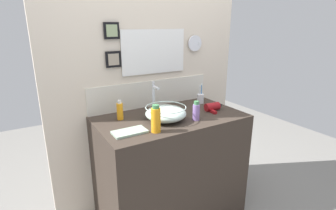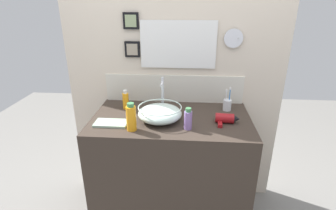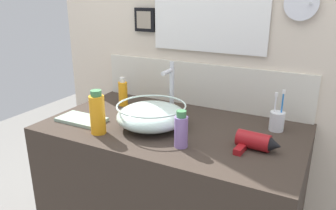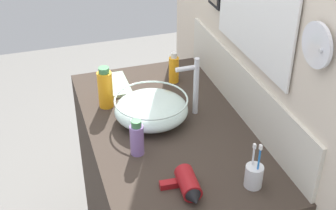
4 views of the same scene
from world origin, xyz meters
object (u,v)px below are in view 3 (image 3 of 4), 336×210
at_px(glass_bowl_sink, 151,116).
at_px(spray_bottle, 181,130).
at_px(toothbrush_cup, 277,121).
at_px(hand_towel, 82,119).
at_px(lotion_bottle, 97,113).
at_px(faucet, 171,86).
at_px(hair_drier, 256,142).
at_px(soap_dispenser, 123,93).

height_order(glass_bowl_sink, spray_bottle, spray_bottle).
bearing_deg(toothbrush_cup, hand_towel, -159.36).
distance_m(spray_bottle, hand_towel, 0.55).
bearing_deg(hand_towel, lotion_bottle, -24.11).
bearing_deg(toothbrush_cup, spray_bottle, -131.52).
xyz_separation_m(faucet, spray_bottle, (0.20, -0.31, -0.08)).
height_order(spray_bottle, lotion_bottle, lotion_bottle).
height_order(faucet, spray_bottle, faucet).
distance_m(hair_drier, toothbrush_cup, 0.24).
height_order(glass_bowl_sink, hand_towel, glass_bowl_sink).
relative_size(toothbrush_cup, spray_bottle, 1.25).
relative_size(spray_bottle, lotion_bottle, 0.78).
height_order(hair_drier, hand_towel, hair_drier).
distance_m(faucet, spray_bottle, 0.38).
bearing_deg(lotion_bottle, hair_drier, 13.73).
bearing_deg(lotion_bottle, glass_bowl_sink, 42.98).
xyz_separation_m(lotion_bottle, soap_dispenser, (-0.12, 0.36, -0.02)).
xyz_separation_m(glass_bowl_sink, faucet, (-0.00, 0.19, 0.09)).
height_order(lotion_bottle, soap_dispenser, lotion_bottle).
bearing_deg(soap_dispenser, toothbrush_cup, 2.26).
relative_size(spray_bottle, soap_dispenser, 0.97).
bearing_deg(hair_drier, spray_bottle, -157.69).
height_order(hair_drier, toothbrush_cup, toothbrush_cup).
bearing_deg(hair_drier, soap_dispenser, 165.29).
bearing_deg(glass_bowl_sink, hand_towel, -165.32).
distance_m(glass_bowl_sink, toothbrush_cup, 0.56).
xyz_separation_m(glass_bowl_sink, lotion_bottle, (-0.18, -0.16, 0.03)).
bearing_deg(hand_towel, faucet, 39.66).
relative_size(hair_drier, spray_bottle, 1.15).
xyz_separation_m(spray_bottle, soap_dispenser, (-0.50, 0.32, 0.00)).
xyz_separation_m(glass_bowl_sink, spray_bottle, (0.20, -0.12, 0.01)).
height_order(lotion_bottle, hand_towel, lotion_bottle).
distance_m(glass_bowl_sink, lotion_bottle, 0.24).
height_order(glass_bowl_sink, hair_drier, glass_bowl_sink).
bearing_deg(soap_dispenser, hand_towel, -98.44).
relative_size(spray_bottle, hand_towel, 0.66).
bearing_deg(spray_bottle, toothbrush_cup, 48.48).
bearing_deg(glass_bowl_sink, toothbrush_cup, 24.36).
height_order(glass_bowl_sink, toothbrush_cup, toothbrush_cup).
xyz_separation_m(glass_bowl_sink, hair_drier, (0.48, -0.00, -0.03)).
bearing_deg(soap_dispenser, spray_bottle, -32.20).
bearing_deg(soap_dispenser, hair_drier, -14.71).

